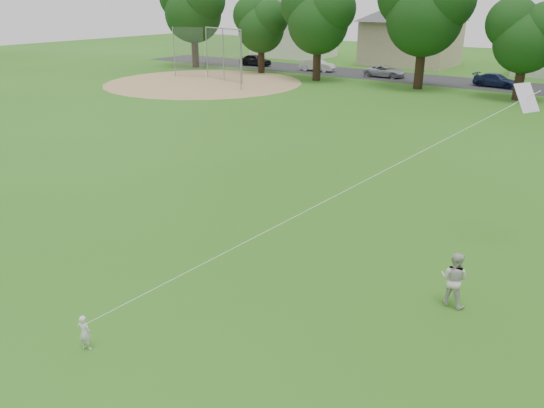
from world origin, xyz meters
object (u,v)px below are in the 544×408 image
Objects in this scene: baseball_backstop at (219,55)px; older_boy at (454,279)px; toddler at (85,332)px; kite at (334,197)px.

older_boy is at bearing -40.54° from baseball_backstop.
toddler is 0.07× the size of kite.
older_boy reaches higher than toddler.
older_boy is (6.01, 6.58, 0.30)m from toddler.
toddler is 0.08× the size of baseball_backstop.
baseball_backstop is at bearing -35.84° from older_boy.
kite is 1.28× the size of baseball_backstop.
baseball_backstop is (-27.28, 26.91, -0.30)m from kite.
baseball_backstop reaches higher than toddler.
toddler is at bearing 52.27° from older_boy.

